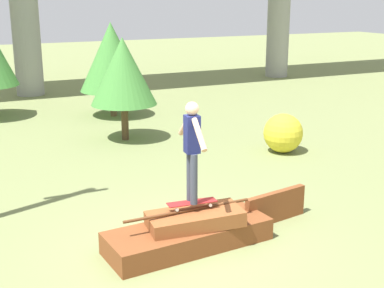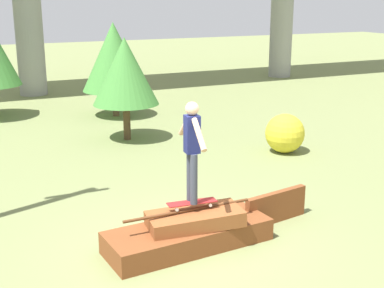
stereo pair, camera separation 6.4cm
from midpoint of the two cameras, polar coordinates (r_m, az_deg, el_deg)
The scene contains 8 objects.
ground_plane at distance 8.91m, azimuth -0.17°, elevation -10.83°, with size 80.00×80.00×0.00m, color olive.
scrap_pile at distance 8.80m, azimuth -0.03°, elevation -9.39°, with size 2.79×1.16×0.66m.
scrap_plank_loose at distance 9.81m, azimuth 9.12°, elevation -6.65°, with size 1.36×0.35×0.57m.
skateboard at distance 8.68m, azimuth 0.21°, elevation -6.28°, with size 0.83×0.29×0.09m.
skater at distance 8.37m, azimuth 0.22°, elevation -0.13°, with size 0.24×1.16×1.64m.
tree_behind_right at distance 18.07m, azimuth -8.22°, elevation 9.20°, with size 2.15×2.15×3.13m.
tree_mid_back at distance 14.96m, azimuth -7.02°, elevation 7.70°, with size 1.84×1.84×2.87m.
bush_yellow_flowering at distance 14.05m, azimuth 10.01°, elevation 1.13°, with size 1.02×1.02×1.02m.
Camera 2 is at (-3.33, -7.25, 3.97)m, focal length 50.00 mm.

